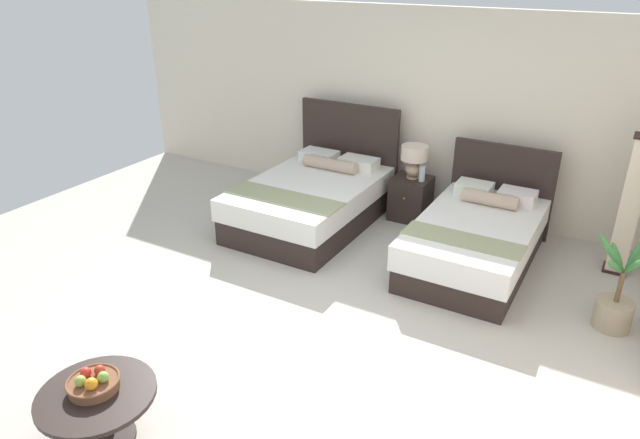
% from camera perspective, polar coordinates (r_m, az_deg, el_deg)
% --- Properties ---
extents(ground_plane, '(9.42, 9.92, 0.02)m').
position_cam_1_polar(ground_plane, '(5.38, -1.63, -10.33)').
color(ground_plane, '#BCB5A8').
extents(wall_back, '(9.42, 0.12, 2.56)m').
position_cam_1_polar(wall_back, '(7.50, 11.16, 10.41)').
color(wall_back, beige).
rests_on(wall_back, ground).
extents(bed_near_window, '(1.42, 2.12, 1.33)m').
position_cam_1_polar(bed_near_window, '(7.14, -0.69, 2.09)').
color(bed_near_window, black).
rests_on(bed_near_window, ground).
extents(bed_near_corner, '(1.20, 2.04, 1.10)m').
position_cam_1_polar(bed_near_corner, '(6.44, 15.38, -1.77)').
color(bed_near_corner, black).
rests_on(bed_near_corner, ground).
extents(nightstand, '(0.46, 0.47, 0.55)m').
position_cam_1_polar(nightstand, '(7.39, 9.05, 2.12)').
color(nightstand, black).
rests_on(nightstand, ground).
extents(table_lamp, '(0.33, 0.33, 0.42)m').
position_cam_1_polar(table_lamp, '(7.22, 9.39, 6.13)').
color(table_lamp, tan).
rests_on(table_lamp, nightstand).
extents(vase, '(0.08, 0.08, 0.20)m').
position_cam_1_polar(vase, '(7.17, 10.15, 4.56)').
color(vase, silver).
rests_on(vase, nightstand).
extents(coffee_table, '(0.80, 0.80, 0.41)m').
position_cam_1_polar(coffee_table, '(4.36, -21.25, -16.89)').
color(coffee_table, black).
rests_on(coffee_table, ground).
extents(fruit_bowl, '(0.36, 0.36, 0.15)m').
position_cam_1_polar(fruit_bowl, '(4.30, -21.70, -14.89)').
color(fruit_bowl, brown).
rests_on(fruit_bowl, coffee_table).
extents(floor_lamp_corner, '(0.23, 0.23, 1.50)m').
position_cam_1_polar(floor_lamp_corner, '(6.67, 28.56, 1.15)').
color(floor_lamp_corner, black).
rests_on(floor_lamp_corner, ground).
extents(potted_palm, '(0.48, 0.49, 0.91)m').
position_cam_1_polar(potted_palm, '(5.83, 27.40, -7.44)').
color(potted_palm, tan).
rests_on(potted_palm, ground).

